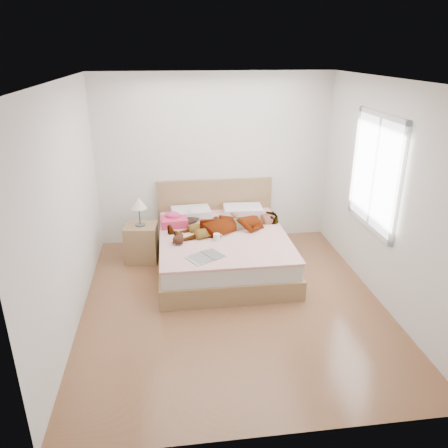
# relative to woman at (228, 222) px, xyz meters

# --- Properties ---
(ground) EXTENTS (4.00, 4.00, 0.00)m
(ground) POSITION_rel_woman_xyz_m (-0.09, -1.12, -0.62)
(ground) COLOR #532C1A
(ground) RESTS_ON ground
(woman) EXTENTS (1.78, 1.07, 0.23)m
(woman) POSITION_rel_woman_xyz_m (0.00, 0.00, 0.00)
(woman) COLOR white
(woman) RESTS_ON bed
(hair) EXTENTS (0.55, 0.62, 0.08)m
(hair) POSITION_rel_woman_xyz_m (-0.57, 0.45, -0.08)
(hair) COLOR black
(hair) RESTS_ON bed
(phone) EXTENTS (0.06, 0.09, 0.05)m
(phone) POSITION_rel_woman_xyz_m (-0.50, 0.40, 0.05)
(phone) COLOR silver
(phone) RESTS_ON bed
(room_shell) EXTENTS (4.00, 4.00, 4.00)m
(room_shell) POSITION_rel_woman_xyz_m (1.69, -0.82, 0.88)
(room_shell) COLOR white
(room_shell) RESTS_ON ground
(bed) EXTENTS (1.80, 2.08, 1.00)m
(bed) POSITION_rel_woman_xyz_m (-0.09, -0.08, -0.35)
(bed) COLOR olive
(bed) RESTS_ON ground
(towel) EXTENTS (0.40, 0.33, 0.20)m
(towel) POSITION_rel_woman_xyz_m (-0.75, 0.24, -0.03)
(towel) COLOR #D83A59
(towel) RESTS_ON bed
(magazine) EXTENTS (0.53, 0.48, 0.03)m
(magazine) POSITION_rel_woman_xyz_m (-0.38, -0.86, -0.11)
(magazine) COLOR white
(magazine) RESTS_ON bed
(coffee_mug) EXTENTS (0.13, 0.10, 0.10)m
(coffee_mug) POSITION_rel_woman_xyz_m (-0.20, -0.38, -0.06)
(coffee_mug) COLOR silver
(coffee_mug) RESTS_ON bed
(plush_toy) EXTENTS (0.18, 0.24, 0.13)m
(plush_toy) POSITION_rel_woman_xyz_m (-0.70, -0.40, -0.05)
(plush_toy) COLOR black
(plush_toy) RESTS_ON bed
(nightstand) EXTENTS (0.49, 0.45, 0.97)m
(nightstand) POSITION_rel_woman_xyz_m (-1.23, 0.20, -0.30)
(nightstand) COLOR #916843
(nightstand) RESTS_ON ground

